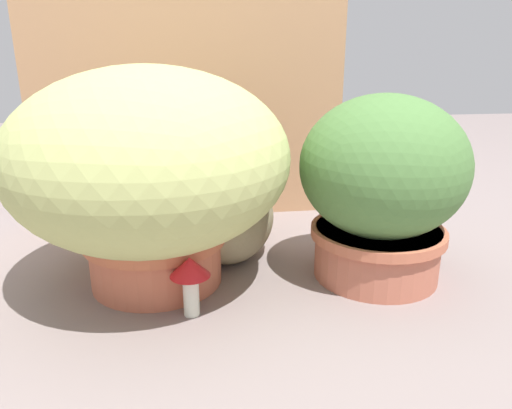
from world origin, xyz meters
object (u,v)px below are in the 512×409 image
object	(u,v)px
grass_planter	(150,167)
mushroom_ornament_red	(190,274)
leafy_planter	(382,185)
cat	(238,216)

from	to	relation	value
grass_planter	mushroom_ornament_red	distance (m)	0.27
mushroom_ornament_red	leafy_planter	bearing A→B (deg)	15.39
grass_planter	leafy_planter	distance (m)	0.54
cat	leafy_planter	bearing A→B (deg)	-24.45
leafy_planter	mushroom_ornament_red	bearing A→B (deg)	-164.61
mushroom_ornament_red	grass_planter	bearing A→B (deg)	115.17
cat	mushroom_ornament_red	world-z (taller)	cat
grass_planter	leafy_planter	bearing A→B (deg)	-4.82
grass_planter	cat	world-z (taller)	grass_planter
leafy_planter	cat	xyz separation A→B (m)	(-0.33, 0.15, -0.11)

